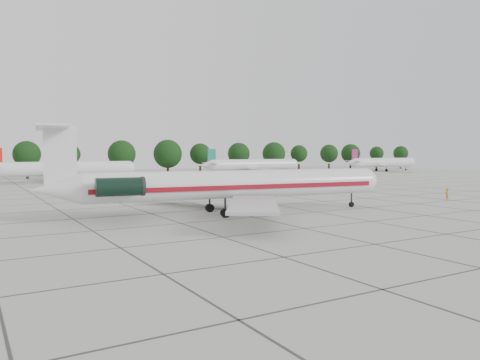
{
  "coord_description": "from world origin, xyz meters",
  "views": [
    {
      "loc": [
        -25.12,
        -39.47,
        6.61
      ],
      "look_at": [
        1.02,
        4.61,
        3.5
      ],
      "focal_mm": 35.0,
      "sensor_mm": 36.0,
      "label": 1
    }
  ],
  "objects": [
    {
      "name": "bg_airliner_d",
      "position": [
        45.45,
        72.07,
        2.91
      ],
      "size": [
        28.24,
        27.2,
        7.4
      ],
      "color": "silver",
      "rests_on": "ground"
    },
    {
      "name": "main_airliner",
      "position": [
        -1.74,
        3.64,
        3.18
      ],
      "size": [
        38.23,
        29.9,
        8.99
      ],
      "rotation": [
        0.0,
        0.0,
        -0.13
      ],
      "color": "silver",
      "rests_on": "ground"
    },
    {
      "name": "apron_joints",
      "position": [
        0.0,
        15.0,
        0.01
      ],
      "size": [
        170.0,
        170.0,
        0.02
      ],
      "primitive_type": "cube",
      "color": "#383838",
      "rests_on": "ground"
    },
    {
      "name": "ground_crew",
      "position": [
        31.37,
        0.58,
        0.82
      ],
      "size": [
        0.72,
        0.64,
        1.64
      ],
      "primitive_type": "imported",
      "rotation": [
        0.0,
        0.0,
        3.67
      ],
      "color": "#C4710B",
      "rests_on": "ground"
    },
    {
      "name": "bg_airliner_e",
      "position": [
        97.51,
        72.02,
        2.91
      ],
      "size": [
        28.24,
        27.2,
        7.4
      ],
      "color": "silver",
      "rests_on": "ground"
    },
    {
      "name": "tree_line",
      "position": [
        -11.68,
        85.0,
        5.98
      ],
      "size": [
        249.86,
        8.44,
        10.22
      ],
      "color": "#332114",
      "rests_on": "ground"
    },
    {
      "name": "ground",
      "position": [
        0.0,
        0.0,
        0.0
      ],
      "size": [
        260.0,
        260.0,
        0.0
      ],
      "primitive_type": "plane",
      "color": "#ACACA4",
      "rests_on": "ground"
    },
    {
      "name": "bg_airliner_c",
      "position": [
        -6.24,
        65.89,
        2.91
      ],
      "size": [
        28.24,
        27.2,
        7.4
      ],
      "color": "silver",
      "rests_on": "ground"
    }
  ]
}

